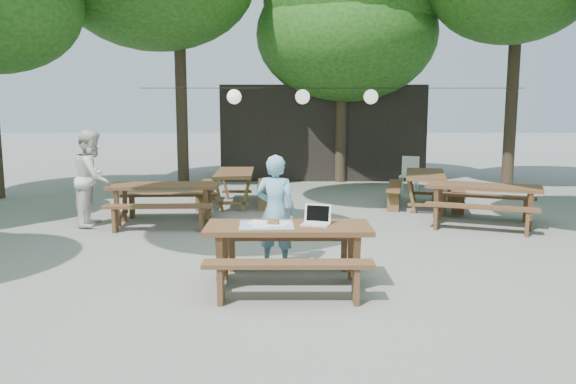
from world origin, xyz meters
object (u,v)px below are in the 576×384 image
Objects in this scene: picnic_table_nw at (164,203)px; main_picnic_table at (288,254)px; second_person at (93,178)px; woman at (276,211)px; plastic_chair at (409,182)px.

main_picnic_table is at bearing -60.21° from picnic_table_nw.
main_picnic_table is at bearing -138.46° from second_person.
picnic_table_nw is 1.32× the size of woman.
picnic_table_nw is 1.37m from second_person.
main_picnic_table is 5.06m from second_person.
woman reaches higher than main_picnic_table.
woman is at bearing -93.58° from plastic_chair.
woman is at bearing 101.77° from main_picnic_table.
picnic_table_nw is at bearing -36.99° from woman.
plastic_chair is (6.71, 4.14, -0.62)m from second_person.
main_picnic_table is 1.14× the size of second_person.
main_picnic_table is 8.30m from plastic_chair.
main_picnic_table is 4.30m from picnic_table_nw.
picnic_table_nw is 6.78m from plastic_chair.
second_person reaches higher than woman.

